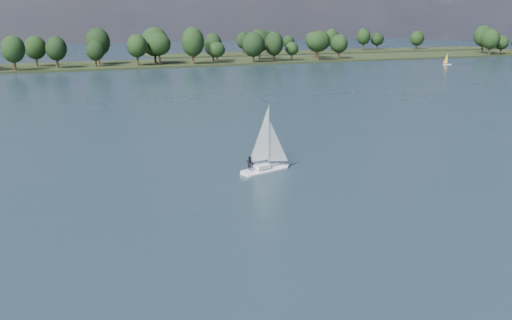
% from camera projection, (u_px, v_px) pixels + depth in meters
% --- Properties ---
extents(ground, '(700.00, 700.00, 0.00)m').
position_uv_depth(ground, '(107.00, 106.00, 123.51)').
color(ground, '#233342').
rests_on(ground, ground).
extents(far_shore, '(660.00, 40.00, 1.50)m').
position_uv_depth(far_shore, '(55.00, 68.00, 222.51)').
color(far_shore, black).
rests_on(far_shore, ground).
extents(far_shore_back, '(220.00, 30.00, 1.40)m').
position_uv_depth(far_shore_back, '(338.00, 52.00, 329.16)').
color(far_shore_back, black).
rests_on(far_shore_back, ground).
extents(sailboat, '(6.86, 3.49, 8.70)m').
position_uv_depth(sailboat, '(264.00, 153.00, 70.05)').
color(sailboat, white).
rests_on(sailboat, ground).
extents(dinghy_orange, '(3.31, 2.72, 5.01)m').
position_uv_depth(dinghy_orange, '(447.00, 62.00, 236.92)').
color(dinghy_orange, white).
rests_on(dinghy_orange, ground).
extents(treeline, '(562.49, 73.74, 17.65)m').
position_uv_depth(treeline, '(10.00, 48.00, 210.90)').
color(treeline, black).
rests_on(treeline, ground).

